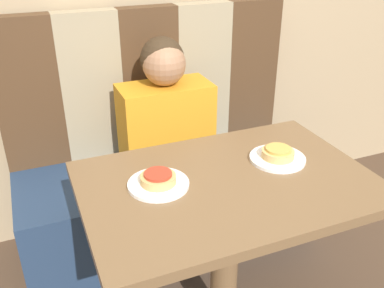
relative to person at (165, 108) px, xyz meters
name	(u,v)px	position (x,y,z in m)	size (l,w,h in m)	color
booth_seat	(168,202)	(0.00, 0.00, -0.50)	(1.39, 0.54, 0.45)	navy
booth_backrest	(149,80)	(0.00, 0.23, 0.06)	(1.39, 0.08, 0.68)	#4C331E
dining_table	(227,206)	(0.00, -0.62, -0.12)	(0.95, 0.65, 0.71)	brown
person	(165,108)	(0.00, 0.00, 0.00)	(0.41, 0.22, 0.59)	orange
plate_left	(158,184)	(-0.22, -0.57, -0.01)	(0.20, 0.20, 0.01)	white
plate_right	(277,158)	(0.22, -0.57, -0.01)	(0.20, 0.20, 0.01)	white
pizza_left	(158,178)	(-0.22, -0.57, 0.01)	(0.11, 0.11, 0.04)	tan
pizza_right	(278,153)	(0.22, -0.57, 0.01)	(0.11, 0.11, 0.04)	tan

